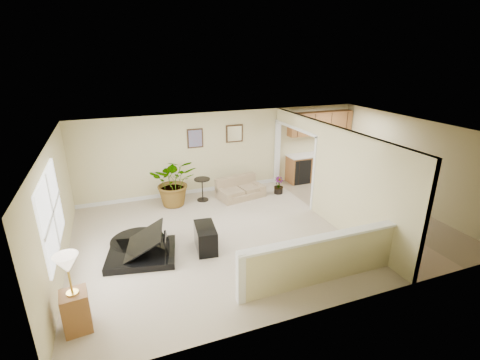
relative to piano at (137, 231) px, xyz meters
name	(u,v)px	position (x,y,z in m)	size (l,w,h in m)	color
floor	(264,229)	(3.02, 0.06, -0.56)	(9.00, 9.00, 0.00)	#B8AA8F
back_wall	(225,151)	(3.02, 3.06, 0.69)	(9.00, 0.04, 2.50)	#CEC28C
front_wall	(342,244)	(3.02, -2.94, 0.69)	(9.00, 0.04, 2.50)	#CEC28C
left_wall	(55,212)	(-1.48, 0.06, 0.69)	(0.04, 6.00, 2.50)	#CEC28C
right_wall	(411,163)	(7.52, 0.06, 0.69)	(0.04, 6.00, 2.50)	#CEC28C
ceiling	(267,131)	(3.02, 0.06, 1.94)	(9.00, 6.00, 0.04)	white
kitchen_vinyl	(366,210)	(6.17, 0.06, -0.56)	(2.70, 6.00, 0.01)	tan
interior_partition	(324,172)	(4.82, 0.32, 0.66)	(0.18, 5.99, 2.50)	#CEC28C
pony_half_wall	(319,259)	(3.10, -2.24, -0.04)	(3.42, 0.22, 1.00)	#CEC28C
left_window	(51,213)	(-1.46, -0.44, 0.89)	(0.05, 2.15, 1.45)	white
wall_art_left	(195,138)	(2.07, 3.04, 1.19)	(0.48, 0.04, 0.58)	#382414
wall_mirror	(234,133)	(3.32, 3.04, 1.24)	(0.55, 0.04, 0.55)	#382414
kitchen_cabinets	(316,155)	(6.21, 2.80, 0.31)	(2.36, 0.65, 2.33)	brown
piano	(137,231)	(0.00, 0.00, 0.00)	(1.85, 1.87, 1.34)	black
piano_bench	(206,238)	(1.42, -0.30, -0.28)	(0.42, 0.83, 0.56)	black
loveseat	(240,187)	(3.21, 2.26, -0.26)	(1.51, 1.02, 0.78)	tan
accent_table	(202,187)	(2.07, 2.39, -0.12)	(0.47, 0.47, 0.68)	black
palm_plant	(174,182)	(1.25, 2.36, 0.14)	(1.50, 1.38, 1.43)	black
small_plant	(279,186)	(4.44, 2.08, -0.33)	(0.35, 0.35, 0.53)	black
lamp_stand	(74,299)	(-1.13, -1.92, 0.02)	(0.44, 0.44, 1.36)	brown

